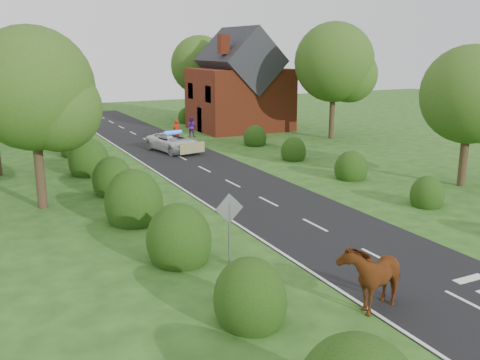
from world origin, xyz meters
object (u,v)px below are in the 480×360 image
cow (372,279)px  police_van (173,142)px  pedestrian_red (176,130)px  pedestrian_purple (191,127)px  road_sign (229,218)px

cow → police_van: 25.35m
cow → police_van: size_ratio=0.44×
cow → pedestrian_red: bearing=153.9°
police_van → pedestrian_purple: 6.47m
pedestrian_red → police_van: bearing=58.6°
cow → road_sign: bearing=-170.8°
road_sign → pedestrian_purple: size_ratio=1.45×
road_sign → pedestrian_red: 25.53m
pedestrian_purple → police_van: bearing=98.6°
police_van → pedestrian_purple: (3.55, 5.41, 0.19)m
police_van → pedestrian_red: 4.44m
cow → pedestrian_purple: bearing=151.0°
road_sign → pedestrian_red: road_sign is taller
police_van → pedestrian_purple: bearing=44.7°
cow → police_van: bearing=156.3°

